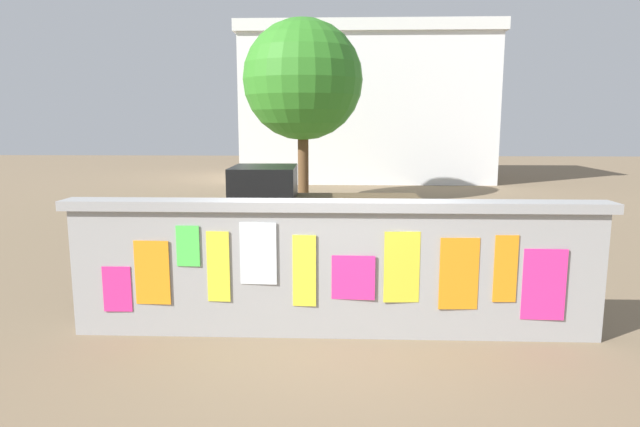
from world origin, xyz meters
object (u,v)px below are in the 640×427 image
object	(u,v)px
motorcycle	(485,274)
bicycle_near	(159,275)
auto_rickshaw_truck	(316,216)
tree_roadside	(303,80)
bicycle_far	(455,228)
person_walking	(340,242)

from	to	relation	value
motorcycle	bicycle_near	world-z (taller)	bicycle_near
auto_rickshaw_truck	tree_roadside	size ratio (longest dim) A/B	0.61
auto_rickshaw_truck	bicycle_far	size ratio (longest dim) A/B	2.14
bicycle_far	person_walking	distance (m)	5.11
auto_rickshaw_truck	person_walking	world-z (taller)	auto_rickshaw_truck
motorcycle	person_walking	size ratio (longest dim) A/B	1.17
bicycle_near	bicycle_far	world-z (taller)	same
auto_rickshaw_truck	bicycle_far	bearing A→B (deg)	29.14
auto_rickshaw_truck	motorcycle	bearing A→B (deg)	-43.28
bicycle_near	tree_roadside	bearing A→B (deg)	81.55
motorcycle	bicycle_near	bearing A→B (deg)	178.58
person_walking	tree_roadside	xyz separation A→B (m)	(-1.26, 10.61, 3.04)
bicycle_far	person_walking	xyz separation A→B (m)	(-2.54, -4.39, 0.62)
auto_rickshaw_truck	tree_roadside	xyz separation A→B (m)	(-0.79, 7.89, 3.12)
motorcycle	person_walking	distance (m)	2.23
bicycle_near	tree_roadside	distance (m)	10.97
motorcycle	bicycle_far	distance (m)	4.16
motorcycle	bicycle_far	bearing A→B (deg)	84.62
person_walking	tree_roadside	world-z (taller)	tree_roadside
motorcycle	person_walking	xyz separation A→B (m)	(-2.15, -0.25, 0.52)
bicycle_near	bicycle_far	distance (m)	6.66
auto_rickshaw_truck	bicycle_far	distance (m)	3.49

